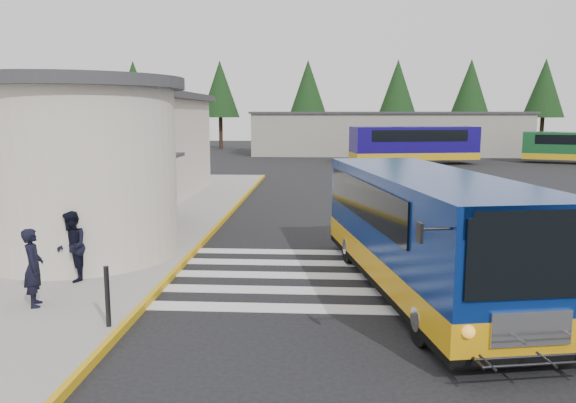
# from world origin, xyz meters

# --- Properties ---
(ground) EXTENTS (140.00, 140.00, 0.00)m
(ground) POSITION_xyz_m (0.00, 0.00, 0.00)
(ground) COLOR black
(ground) RESTS_ON ground
(sidewalk) EXTENTS (10.00, 34.00, 0.15)m
(sidewalk) POSITION_xyz_m (-9.00, 4.00, 0.07)
(sidewalk) COLOR gray
(sidewalk) RESTS_ON ground
(curb_strip) EXTENTS (0.12, 34.00, 0.16)m
(curb_strip) POSITION_xyz_m (-4.05, 4.00, 0.08)
(curb_strip) COLOR gold
(curb_strip) RESTS_ON ground
(station_building) EXTENTS (12.70, 18.70, 4.80)m
(station_building) POSITION_xyz_m (-10.84, 6.91, 2.57)
(station_building) COLOR beige
(station_building) RESTS_ON ground
(crosswalk) EXTENTS (8.00, 5.35, 0.01)m
(crosswalk) POSITION_xyz_m (-0.50, -0.80, 0.01)
(crosswalk) COLOR silver
(crosswalk) RESTS_ON ground
(depot_building) EXTENTS (26.40, 8.40, 4.20)m
(depot_building) POSITION_xyz_m (6.00, 42.00, 2.11)
(depot_building) COLOR gray
(depot_building) RESTS_ON ground
(tree_line) EXTENTS (58.40, 4.40, 10.00)m
(tree_line) POSITION_xyz_m (6.29, 50.00, 6.77)
(tree_line) COLOR black
(tree_line) RESTS_ON ground
(transit_bus) EXTENTS (4.53, 9.82, 2.69)m
(transit_bus) POSITION_xyz_m (1.93, -1.85, 1.29)
(transit_bus) COLOR navy
(transit_bus) RESTS_ON ground
(pedestrian_a) EXTENTS (0.58, 0.69, 1.60)m
(pedestrian_a) POSITION_xyz_m (-6.17, -3.75, 0.95)
(pedestrian_a) COLOR black
(pedestrian_a) RESTS_ON sidewalk
(pedestrian_b) EXTENTS (0.94, 1.00, 1.64)m
(pedestrian_b) POSITION_xyz_m (-6.15, -2.03, 0.97)
(pedestrian_b) COLOR black
(pedestrian_b) RESTS_ON sidewalk
(bollard) EXTENTS (0.09, 0.09, 1.13)m
(bollard) POSITION_xyz_m (-4.27, -4.76, 0.72)
(bollard) COLOR black
(bollard) RESTS_ON sidewalk
(far_bus_a) EXTENTS (10.35, 4.69, 2.58)m
(far_bus_a) POSITION_xyz_m (6.95, 31.21, 1.68)
(far_bus_a) COLOR #12085D
(far_bus_a) RESTS_ON ground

